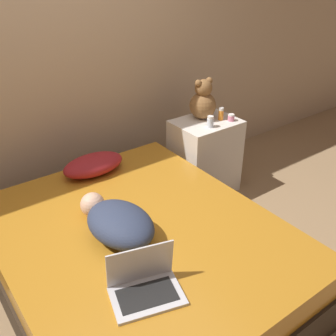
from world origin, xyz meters
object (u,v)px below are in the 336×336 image
at_px(laptop, 144,284).
at_px(pillow, 93,165).
at_px(teddy_bear, 203,101).
at_px(bottle_orange, 221,114).
at_px(person_lying, 118,222).
at_px(bottle_pink, 231,118).
at_px(bottle_clear, 210,122).

bearing_deg(laptop, pillow, 90.26).
bearing_deg(pillow, teddy_bear, -0.65).
distance_m(teddy_bear, bottle_orange, 0.19).
xyz_separation_m(laptop, teddy_bear, (1.37, 1.18, 0.29)).
bearing_deg(person_lying, bottle_pink, 15.25).
relative_size(bottle_clear, bottle_orange, 0.88).
bearing_deg(person_lying, teddy_bear, 24.47).
xyz_separation_m(person_lying, laptop, (-0.12, -0.46, -0.04)).
distance_m(bottle_pink, bottle_orange, 0.09).
bearing_deg(bottle_orange, teddy_bear, 129.79).
relative_size(pillow, person_lying, 0.75).
height_order(pillow, bottle_orange, bottle_orange).
height_order(person_lying, teddy_bear, teddy_bear).
xyz_separation_m(pillow, bottle_pink, (1.19, -0.20, 0.15)).
bearing_deg(laptop, bottle_clear, 53.49).
xyz_separation_m(teddy_bear, bottle_orange, (0.10, -0.12, -0.10)).
relative_size(person_lying, teddy_bear, 1.80).
bearing_deg(bottle_orange, laptop, -144.23).
relative_size(teddy_bear, bottle_orange, 3.21).
distance_m(laptop, bottle_pink, 1.82).
relative_size(pillow, laptop, 1.19).
distance_m(teddy_bear, bottle_clear, 0.22).
bearing_deg(bottle_orange, bottle_clear, -160.30).
bearing_deg(person_lying, bottle_clear, 19.04).
height_order(bottle_clear, bottle_orange, bottle_orange).
relative_size(teddy_bear, bottle_clear, 3.65).
height_order(pillow, bottle_clear, bottle_clear).
height_order(person_lying, laptop, laptop).
relative_size(person_lying, bottle_clear, 6.57).
xyz_separation_m(laptop, bottle_clear, (1.29, 0.99, 0.18)).
relative_size(laptop, bottle_clear, 4.14).
bearing_deg(pillow, bottle_orange, -6.69).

